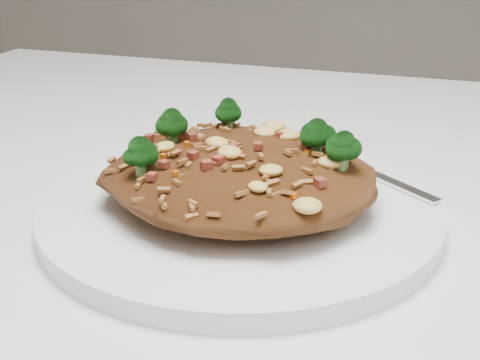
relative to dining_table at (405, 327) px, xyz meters
name	(u,v)px	position (x,y,z in m)	size (l,w,h in m)	color
dining_table	(405,327)	(0.00, 0.00, 0.00)	(1.20, 0.80, 0.75)	silver
plate	(240,210)	(-0.11, -0.04, 0.10)	(0.26, 0.26, 0.01)	white
fried_rice	(241,164)	(-0.11, -0.04, 0.13)	(0.18, 0.16, 0.06)	brown
fork	(360,169)	(-0.05, 0.03, 0.11)	(0.14, 0.11, 0.00)	silver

